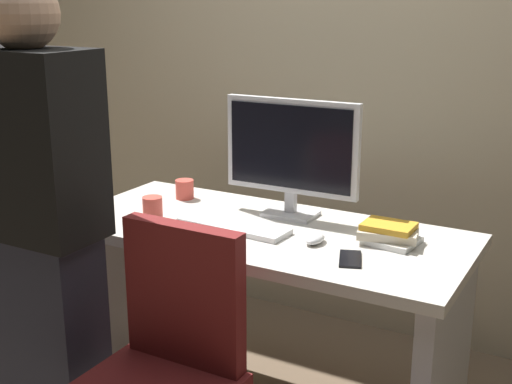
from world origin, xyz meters
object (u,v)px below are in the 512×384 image
at_px(person_at_desk, 42,237).
at_px(monitor, 291,151).
at_px(cup_near_keyboard, 153,208).
at_px(cup_by_monitor, 185,189).
at_px(mouse, 315,239).
at_px(book_stack, 389,234).
at_px(desk, 262,285).
at_px(keyboard, 234,226).
at_px(cell_phone, 350,259).

height_order(person_at_desk, monitor, person_at_desk).
bearing_deg(cup_near_keyboard, cup_by_monitor, 100.96).
xyz_separation_m(mouse, cup_near_keyboard, (-0.65, -0.06, 0.03)).
relative_size(cup_near_keyboard, book_stack, 0.41).
bearing_deg(desk, cup_by_monitor, 159.80).
bearing_deg(monitor, keyboard, -116.16).
height_order(desk, cup_near_keyboard, cup_near_keyboard).
bearing_deg(monitor, cup_by_monitor, -179.53).
bearing_deg(desk, monitor, 81.59).
bearing_deg(person_at_desk, desk, 54.74).
distance_m(mouse, book_stack, 0.26).
xyz_separation_m(person_at_desk, monitor, (0.48, 0.81, 0.17)).
distance_m(person_at_desk, cell_phone, 0.99).
height_order(cup_by_monitor, cell_phone, cup_by_monitor).
bearing_deg(person_at_desk, cup_near_keyboard, 85.85).
xyz_separation_m(mouse, cup_by_monitor, (-0.71, 0.23, 0.02)).
bearing_deg(monitor, cup_near_keyboard, -145.99).
distance_m(person_at_desk, keyboard, 0.69).
xyz_separation_m(desk, monitor, (0.03, 0.18, 0.49)).
bearing_deg(mouse, person_at_desk, -139.77).
bearing_deg(person_at_desk, mouse, 40.23).
relative_size(keyboard, book_stack, 1.98).
height_order(person_at_desk, book_stack, person_at_desk).
bearing_deg(keyboard, book_stack, 16.31).
bearing_deg(cup_near_keyboard, monitor, 34.01).
bearing_deg(cup_near_keyboard, desk, 16.12).
bearing_deg(monitor, cell_phone, -40.36).
xyz_separation_m(monitor, keyboard, (-0.12, -0.24, -0.25)).
relative_size(person_at_desk, book_stack, 7.54).
bearing_deg(keyboard, cell_phone, -6.28).
distance_m(cup_near_keyboard, cell_phone, 0.82).
xyz_separation_m(monitor, cup_near_keyboard, (-0.44, -0.30, -0.21)).
bearing_deg(desk, cup_near_keyboard, -163.88).
bearing_deg(book_stack, person_at_desk, -142.25).
relative_size(desk, person_at_desk, 0.92).
distance_m(desk, cell_phone, 0.49).
distance_m(desk, cup_by_monitor, 0.57).
distance_m(mouse, cell_phone, 0.19).
bearing_deg(cup_by_monitor, keyboard, -31.37).
bearing_deg(desk, cell_phone, -19.46).
bearing_deg(person_at_desk, cell_phone, 30.20).
bearing_deg(cup_near_keyboard, mouse, 5.54).
height_order(desk, cup_by_monitor, cup_by_monitor).
relative_size(cup_near_keyboard, cell_phone, 0.62).
xyz_separation_m(desk, keyboard, (-0.09, -0.06, 0.24)).
height_order(book_stack, cell_phone, book_stack).
relative_size(keyboard, cup_by_monitor, 5.37).
distance_m(desk, keyboard, 0.26).
height_order(desk, monitor, monitor).
distance_m(cup_near_keyboard, book_stack, 0.89).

